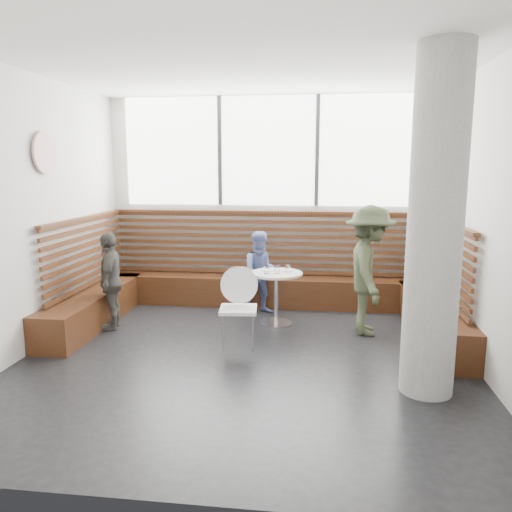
# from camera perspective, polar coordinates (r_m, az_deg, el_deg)

# --- Properties ---
(room) EXTENTS (5.00, 5.00, 3.20)m
(room) POSITION_cam_1_polar(r_m,az_deg,el_deg) (5.38, -1.33, 4.48)
(room) COLOR silver
(room) RESTS_ON ground
(booth) EXTENTS (5.00, 2.50, 1.44)m
(booth) POSITION_cam_1_polar(r_m,az_deg,el_deg) (7.31, 0.76, -3.53)
(booth) COLOR #3A1E0E
(booth) RESTS_ON ground
(concrete_column) EXTENTS (0.50, 0.50, 3.20)m
(concrete_column) POSITION_cam_1_polar(r_m,az_deg,el_deg) (4.83, 19.82, 3.24)
(concrete_column) COLOR gray
(concrete_column) RESTS_ON ground
(wall_art) EXTENTS (0.03, 0.50, 0.50)m
(wall_art) POSITION_cam_1_polar(r_m,az_deg,el_deg) (6.55, -23.01, 10.82)
(wall_art) COLOR white
(wall_art) RESTS_ON room
(cafe_table) EXTENTS (0.71, 0.71, 0.73)m
(cafe_table) POSITION_cam_1_polar(r_m,az_deg,el_deg) (6.80, 2.34, -3.58)
(cafe_table) COLOR silver
(cafe_table) RESTS_ON ground
(cafe_chair) EXTENTS (0.45, 0.44, 0.95)m
(cafe_chair) POSITION_cam_1_polar(r_m,az_deg,el_deg) (6.00, -1.92, -5.09)
(cafe_chair) COLOR white
(cafe_chair) RESTS_ON ground
(adult_man) EXTENTS (0.62, 1.08, 1.66)m
(adult_man) POSITION_cam_1_polar(r_m,az_deg,el_deg) (6.52, 12.80, -1.62)
(adult_man) COLOR #3C452E
(adult_man) RESTS_ON ground
(child_back) EXTENTS (0.70, 0.62, 1.22)m
(child_back) POSITION_cam_1_polar(r_m,az_deg,el_deg) (7.29, 0.64, -1.93)
(child_back) COLOR #6674B1
(child_back) RESTS_ON ground
(child_left) EXTENTS (0.47, 0.81, 1.29)m
(child_left) POSITION_cam_1_polar(r_m,az_deg,el_deg) (6.88, -16.26, -2.75)
(child_left) COLOR #484642
(child_left) RESTS_ON ground
(plate_near) EXTENTS (0.22, 0.22, 0.02)m
(plate_near) POSITION_cam_1_polar(r_m,az_deg,el_deg) (6.88, 1.32, -1.60)
(plate_near) COLOR white
(plate_near) RESTS_ON cafe_table
(plate_far) EXTENTS (0.21, 0.21, 0.01)m
(plate_far) POSITION_cam_1_polar(r_m,az_deg,el_deg) (6.90, 3.51, -1.59)
(plate_far) COLOR white
(plate_far) RESTS_ON cafe_table
(glass_left) EXTENTS (0.07, 0.07, 0.11)m
(glass_left) POSITION_cam_1_polar(r_m,az_deg,el_deg) (6.68, 1.19, -1.55)
(glass_left) COLOR white
(glass_left) RESTS_ON cafe_table
(glass_mid) EXTENTS (0.08, 0.08, 0.12)m
(glass_mid) POSITION_cam_1_polar(r_m,az_deg,el_deg) (6.67, 2.42, -1.52)
(glass_mid) COLOR white
(glass_mid) RESTS_ON cafe_table
(glass_right) EXTENTS (0.07, 0.07, 0.11)m
(glass_right) POSITION_cam_1_polar(r_m,az_deg,el_deg) (6.74, 3.66, -1.47)
(glass_right) COLOR white
(glass_right) RESTS_ON cafe_table
(menu_card) EXTENTS (0.23, 0.20, 0.00)m
(menu_card) POSITION_cam_1_polar(r_m,az_deg,el_deg) (6.56, 2.99, -2.24)
(menu_card) COLOR #A5C64C
(menu_card) RESTS_ON cafe_table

